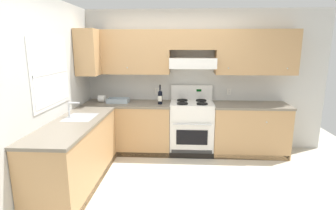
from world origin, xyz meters
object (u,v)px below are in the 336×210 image
at_px(stove, 191,127).
at_px(paper_towel_roll, 102,99).
at_px(wine_bottle, 160,97).
at_px(bowl, 118,101).

xyz_separation_m(stove, paper_towel_roll, (-1.63, 0.04, 0.49)).
bearing_deg(paper_towel_roll, wine_bottle, -6.47).
distance_m(wine_bottle, paper_towel_roll, 1.08).
bearing_deg(stove, bowl, 179.30).
xyz_separation_m(wine_bottle, paper_towel_roll, (-1.07, 0.12, -0.07)).
relative_size(wine_bottle, bowl, 0.89).
bearing_deg(bowl, paper_towel_roll, 176.01).
bearing_deg(wine_bottle, bowl, 172.56).
height_order(bowl, paper_towel_roll, paper_towel_roll).
distance_m(stove, wine_bottle, 0.80).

